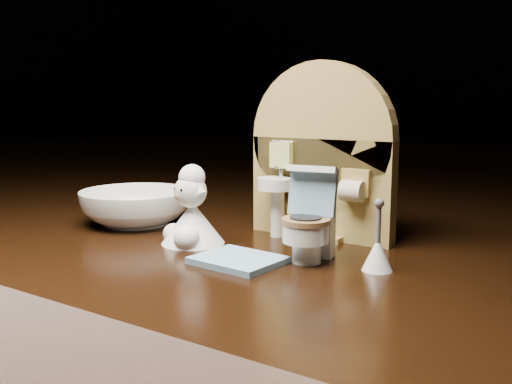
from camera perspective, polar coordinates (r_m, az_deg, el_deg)
backdrop_panel at (r=0.49m, az=6.44°, el=3.02°), size 0.13×0.05×0.15m
toy_toilet at (r=0.42m, az=5.42°, el=-3.41°), size 0.04×0.05×0.07m
bath_mat at (r=0.42m, az=-1.80°, el=-6.82°), size 0.06×0.05×0.00m
toilet_brush at (r=0.41m, az=12.06°, el=-5.87°), size 0.02×0.02×0.05m
plush_lamb at (r=0.47m, az=-6.50°, el=-2.38°), size 0.05×0.05×0.07m
ceramic_bowl at (r=0.56m, az=-11.93°, el=-1.52°), size 0.12×0.12×0.03m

